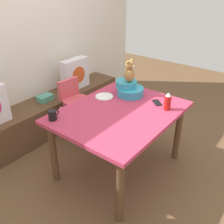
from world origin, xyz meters
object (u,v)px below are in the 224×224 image
at_px(coffee_mug, 53,115).
at_px(cell_phone, 157,103).
at_px(pillow_floral_right, 75,74).
at_px(infant_seat_teal, 129,89).
at_px(book_stack, 45,98).
at_px(teddy_bear, 130,71).
at_px(dinner_plate_near, 104,97).
at_px(ketchup_bottle, 168,102).
at_px(highchair, 76,102).
at_px(dining_table, 120,119).

bearing_deg(coffee_mug, cell_phone, -33.64).
relative_size(pillow_floral_right, infant_seat_teal, 1.33).
xyz_separation_m(book_stack, teddy_bear, (0.34, -1.12, 0.52)).
relative_size(coffee_mug, dinner_plate_near, 0.60).
bearing_deg(dinner_plate_near, cell_phone, -66.86).
bearing_deg(teddy_bear, ketchup_bottle, -96.40).
bearing_deg(ketchup_bottle, teddy_bear, 83.60).
height_order(ketchup_bottle, cell_phone, ketchup_bottle).
xyz_separation_m(pillow_floral_right, ketchup_bottle, (-0.28, -1.60, 0.15)).
bearing_deg(highchair, ketchup_bottle, -83.28).
relative_size(highchair, teddy_bear, 3.16).
xyz_separation_m(highchair, infant_seat_teal, (0.20, -0.68, 0.29)).
height_order(ketchup_bottle, dinner_plate_near, ketchup_bottle).
relative_size(pillow_floral_right, cell_phone, 3.06).
xyz_separation_m(pillow_floral_right, dining_table, (-0.60, -1.24, -0.04)).
bearing_deg(ketchup_bottle, cell_phone, 66.02).
bearing_deg(dinner_plate_near, coffee_mug, 174.39).
distance_m(ketchup_bottle, dinner_plate_near, 0.71).
bearing_deg(book_stack, coffee_mug, -123.14).
bearing_deg(teddy_bear, highchair, 106.15).
height_order(infant_seat_teal, cell_phone, infant_seat_teal).
bearing_deg(teddy_bear, dinner_plate_near, 140.73).
bearing_deg(cell_phone, teddy_bear, -46.69).
distance_m(dining_table, dinner_plate_near, 0.38).
bearing_deg(highchair, book_stack, 107.63).
distance_m(highchair, dinner_plate_near, 0.55).
relative_size(book_stack, highchair, 0.25).
height_order(pillow_floral_right, dinner_plate_near, pillow_floral_right).
distance_m(coffee_mug, dinner_plate_near, 0.69).
relative_size(coffee_mug, cell_phone, 0.83).
xyz_separation_m(book_stack, dining_table, (-0.04, -1.26, 0.15)).
relative_size(book_stack, cell_phone, 1.39).
bearing_deg(dining_table, infant_seat_teal, 21.53).
relative_size(dining_table, coffee_mug, 10.82).
bearing_deg(infant_seat_teal, coffee_mug, 164.67).
relative_size(dining_table, cell_phone, 9.02).
relative_size(pillow_floral_right, teddy_bear, 1.76).
relative_size(pillow_floral_right, book_stack, 2.20).
xyz_separation_m(pillow_floral_right, dinner_plate_near, (-0.44, -0.91, 0.07)).
relative_size(infant_seat_teal, ketchup_bottle, 1.78).
height_order(ketchup_bottle, coffee_mug, ketchup_bottle).
height_order(highchair, teddy_bear, teddy_bear).
distance_m(coffee_mug, cell_phone, 1.10).
xyz_separation_m(dining_table, dinner_plate_near, (0.15, 0.33, 0.10)).
distance_m(pillow_floral_right, highchair, 0.61).
relative_size(book_stack, teddy_bear, 0.80).
xyz_separation_m(coffee_mug, dinner_plate_near, (0.68, -0.07, -0.04)).
xyz_separation_m(pillow_floral_right, book_stack, (-0.56, 0.02, -0.18)).
xyz_separation_m(book_stack, dinner_plate_near, (0.11, -0.94, 0.25)).
relative_size(teddy_bear, coffee_mug, 2.08).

